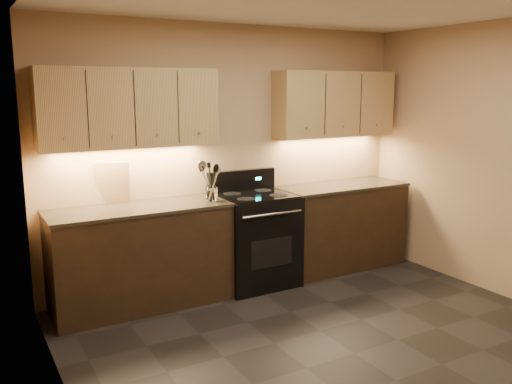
% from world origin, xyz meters
% --- Properties ---
extents(floor, '(4.00, 4.00, 0.00)m').
position_xyz_m(floor, '(0.00, 0.00, 0.00)').
color(floor, black).
rests_on(floor, ground).
extents(wall_back, '(4.00, 0.04, 2.60)m').
position_xyz_m(wall_back, '(0.00, 2.00, 1.30)').
color(wall_back, tan).
rests_on(wall_back, ground).
extents(wall_left, '(0.04, 4.00, 2.60)m').
position_xyz_m(wall_left, '(-2.00, 0.00, 1.30)').
color(wall_left, tan).
rests_on(wall_left, ground).
extents(counter_left, '(1.62, 0.62, 0.93)m').
position_xyz_m(counter_left, '(-1.10, 1.70, 0.47)').
color(counter_left, black).
rests_on(counter_left, ground).
extents(counter_right, '(1.46, 0.62, 0.93)m').
position_xyz_m(counter_right, '(1.18, 1.70, 0.47)').
color(counter_right, black).
rests_on(counter_right, ground).
extents(stove, '(0.76, 0.68, 1.14)m').
position_xyz_m(stove, '(0.08, 1.68, 0.48)').
color(stove, black).
rests_on(stove, ground).
extents(upper_cab_left, '(1.60, 0.30, 0.70)m').
position_xyz_m(upper_cab_left, '(-1.10, 1.85, 1.80)').
color(upper_cab_left, tan).
rests_on(upper_cab_left, wall_back).
extents(upper_cab_right, '(1.44, 0.30, 0.70)m').
position_xyz_m(upper_cab_right, '(1.18, 1.85, 1.80)').
color(upper_cab_right, tan).
rests_on(upper_cab_right, wall_back).
extents(outlet_plate, '(0.08, 0.01, 0.12)m').
position_xyz_m(outlet_plate, '(-1.30, 1.99, 1.12)').
color(outlet_plate, '#B2B5BA').
rests_on(outlet_plate, wall_back).
extents(utensil_crock, '(0.15, 0.15, 0.14)m').
position_xyz_m(utensil_crock, '(-0.42, 1.62, 0.99)').
color(utensil_crock, white).
rests_on(utensil_crock, counter_left).
extents(cutting_board, '(0.31, 0.15, 0.39)m').
position_xyz_m(cutting_board, '(-1.25, 1.97, 1.12)').
color(cutting_board, tan).
rests_on(cutting_board, counter_left).
extents(wooden_spoon, '(0.16, 0.06, 0.32)m').
position_xyz_m(wooden_spoon, '(-0.45, 1.61, 1.11)').
color(wooden_spoon, tan).
rests_on(wooden_spoon, utensil_crock).
extents(black_spoon, '(0.12, 0.13, 0.35)m').
position_xyz_m(black_spoon, '(-0.44, 1.65, 1.11)').
color(black_spoon, black).
rests_on(black_spoon, utensil_crock).
extents(black_turner, '(0.11, 0.18, 0.37)m').
position_xyz_m(black_turner, '(-0.41, 1.59, 1.13)').
color(black_turner, black).
rests_on(black_turner, utensil_crock).
extents(steel_spatula, '(0.24, 0.11, 0.37)m').
position_xyz_m(steel_spatula, '(-0.40, 1.62, 1.13)').
color(steel_spatula, silver).
rests_on(steel_spatula, utensil_crock).
extents(steel_skimmer, '(0.22, 0.12, 0.38)m').
position_xyz_m(steel_skimmer, '(-0.40, 1.60, 1.13)').
color(steel_skimmer, silver).
rests_on(steel_skimmer, utensil_crock).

